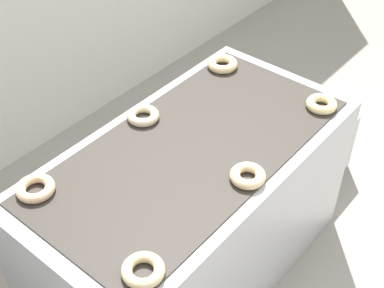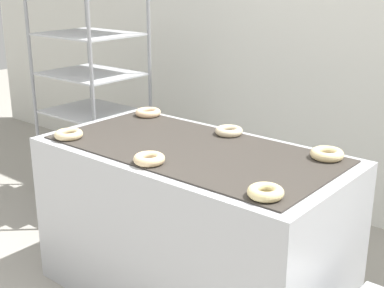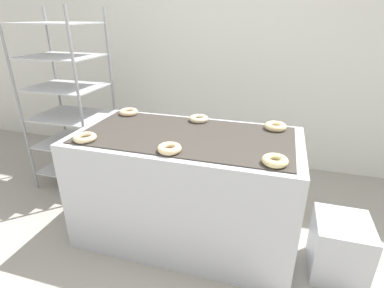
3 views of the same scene
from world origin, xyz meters
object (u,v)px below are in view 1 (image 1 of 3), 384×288
Objects in this scene: glaze_bin at (315,144)px; donut_near_center at (248,176)px; fryer_machine at (192,214)px; donut_near_left at (143,270)px; donut_far_left at (35,188)px; donut_far_right at (222,64)px; donut_far_center at (143,116)px; donut_near_right at (321,104)px.

glaze_bin is 2.78× the size of donut_near_center.
donut_near_left is (-0.61, -0.29, 0.45)m from fryer_machine.
donut_near_center reaches higher than donut_near_left.
fryer_machine is 3.87× the size of glaze_bin.
donut_far_right reaches higher than donut_far_left.
donut_near_center is at bearing -91.80° from fryer_machine.
donut_near_left is at bearing -154.34° from donut_far_right.
donut_far_center is (0.01, 0.30, 0.45)m from fryer_machine.
glaze_bin is 1.84m from donut_near_left.
donut_near_left is at bearing -154.47° from fryer_machine.
donut_near_center reaches higher than donut_far_left.
donut_near_right reaches higher than fryer_machine.
donut_far_left is at bearing 153.22° from fryer_machine.
donut_far_left is 0.98× the size of donut_far_right.
glaze_bin is 0.92m from donut_far_right.
donut_near_right is (0.61, -0.29, 0.45)m from fryer_machine.
donut_near_center is 0.62m from donut_near_right.
donut_near_center is at bearing -91.86° from donut_far_center.
donut_far_right is (-0.02, 0.57, 0.00)m from donut_near_right.
donut_far_center is (0.61, -0.00, -0.00)m from donut_far_left.
glaze_bin is at bearing 10.80° from donut_near_center.
glaze_bin is at bearing -4.73° from fryer_machine.
donut_far_left is (-1.69, 0.39, 0.67)m from glaze_bin.
donut_far_center is 0.94× the size of donut_far_right.
donut_far_right is at bearing 44.20° from donut_near_center.
fryer_machine is at bearing -26.78° from donut_far_left.
donut_far_left is at bearing 134.45° from donut_near_center.
glaze_bin is 1.33m from donut_far_center.
donut_far_right is at bearing -0.78° from donut_far_left.
donut_far_right is at bearing 142.71° from glaze_bin.
donut_near_right is (1.22, 0.01, 0.00)m from donut_near_left.
donut_near_right is at bearing -157.60° from glaze_bin.
donut_far_right reaches higher than donut_near_center.
fryer_machine is 10.76× the size of donut_near_center.
donut_near_center is 0.99× the size of donut_far_center.
donut_near_center is 0.84m from donut_far_right.
glaze_bin is 2.64× the size of donut_far_left.
donut_far_center is at bearing 88.14° from donut_near_center.
donut_near_right reaches higher than donut_far_left.
donut_far_right is at bearing 91.91° from donut_near_right.
donut_near_left is at bearing -173.24° from glaze_bin.
donut_near_right is at bearing -88.09° from donut_far_right.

